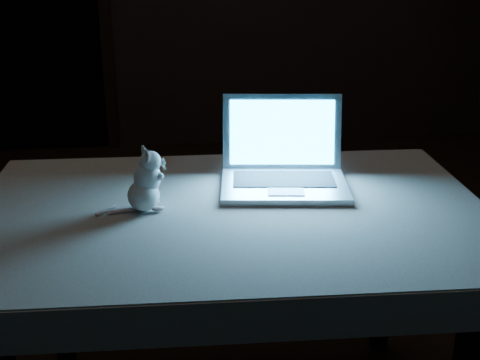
{
  "coord_description": "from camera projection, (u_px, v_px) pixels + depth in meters",
  "views": [
    {
      "loc": [
        -0.22,
        -2.22,
        1.46
      ],
      "look_at": [
        -0.01,
        -0.49,
        0.81
      ],
      "focal_mm": 48.0,
      "sensor_mm": 36.0,
      "label": 1
    }
  ],
  "objects": [
    {
      "name": "doorway",
      "position": [
        32.0,
        1.0,
        4.43
      ],
      "size": [
        1.06,
        0.36,
        2.13
      ],
      "primitive_type": null,
      "color": "black",
      "rests_on": "back_wall"
    },
    {
      "name": "table",
      "position": [
        232.0,
        321.0,
        1.97
      ],
      "size": [
        1.4,
        0.93,
        0.73
      ],
      "primitive_type": null,
      "rotation": [
        0.0,
        0.0,
        -0.03
      ],
      "color": "black",
      "rests_on": "floor"
    },
    {
      "name": "floor",
      "position": [
        229.0,
        324.0,
        2.6
      ],
      "size": [
        5.0,
        5.0,
        0.0
      ],
      "primitive_type": "plane",
      "color": "black",
      "rests_on": "ground"
    },
    {
      "name": "laptop",
      "position": [
        285.0,
        149.0,
        1.93
      ],
      "size": [
        0.42,
        0.38,
        0.26
      ],
      "primitive_type": null,
      "rotation": [
        0.0,
        0.0,
        -0.12
      ],
      "color": "silver",
      "rests_on": "tablecloth"
    },
    {
      "name": "tablecloth",
      "position": [
        220.0,
        223.0,
        1.87
      ],
      "size": [
        1.69,
        1.35,
        0.11
      ],
      "primitive_type": null,
      "rotation": [
        0.0,
        0.0,
        -0.27
      ],
      "color": "#C1B1A4",
      "rests_on": "table"
    },
    {
      "name": "plush_mouse",
      "position": [
        143.0,
        180.0,
        1.79
      ],
      "size": [
        0.18,
        0.18,
        0.18
      ],
      "primitive_type": null,
      "rotation": [
        0.0,
        0.0,
        -0.52
      ],
      "color": "silver",
      "rests_on": "tablecloth"
    }
  ]
}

